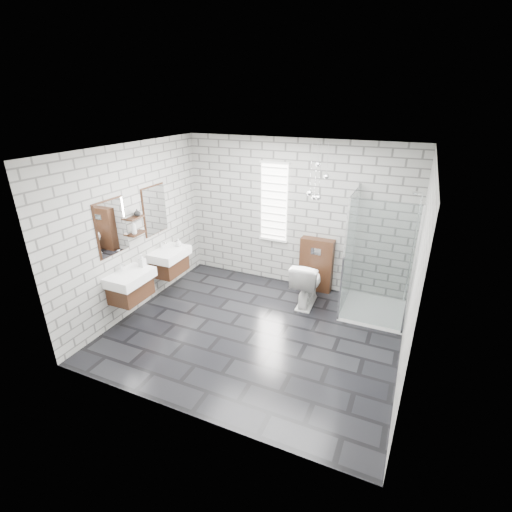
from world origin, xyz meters
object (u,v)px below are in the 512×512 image
Objects in this scene: vanity_left at (128,278)px; toilet at (307,283)px; vanity_right at (168,254)px; shower_enclosure at (369,287)px; cistern_panel at (316,265)px.

toilet is (2.39, 1.63, -0.35)m from vanity_left.
vanity_right is 0.77× the size of shower_enclosure.
shower_enclosure is at bearing 26.27° from vanity_left.
toilet is at bearing 34.28° from vanity_left.
vanity_left is 3.81m from shower_enclosure.
vanity_left is at bearing 32.13° from toilet.
shower_enclosure is (3.41, 0.67, -0.25)m from vanity_right.
toilet is (0.00, -0.57, -0.10)m from cistern_panel.
vanity_left and vanity_right have the same top height.
vanity_left is at bearing -153.73° from shower_enclosure.
vanity_right is 2.49m from toilet.
vanity_left is at bearing -137.37° from cistern_panel.
vanity_left is 1.95× the size of toilet.
cistern_panel is at bearing -92.15° from toilet.
cistern_panel is 1.14m from shower_enclosure.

